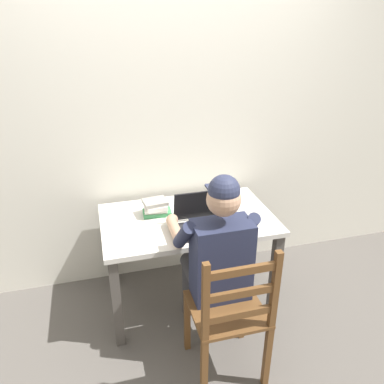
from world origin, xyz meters
name	(u,v)px	position (x,y,z in m)	size (l,w,h in m)	color
ground_plane	(188,297)	(0.00, 0.00, 0.00)	(8.00, 8.00, 0.00)	#56514C
back_wall	(172,120)	(0.00, 0.45, 1.30)	(6.00, 0.04, 2.60)	silver
desk	(188,230)	(0.00, 0.00, 0.61)	(1.21, 0.74, 0.71)	beige
seated_person	(215,254)	(0.06, -0.44, 0.69)	(0.50, 0.60, 1.25)	#232842
wooden_chair	(230,314)	(0.06, -0.73, 0.47)	(0.42, 0.42, 0.95)	brown
laptop	(201,220)	(0.05, -0.15, 0.77)	(0.33, 0.28, 0.23)	black
computer_mouse	(236,226)	(0.27, -0.22, 0.73)	(0.06, 0.10, 0.03)	black
coffee_mug_white	(209,202)	(0.19, 0.11, 0.76)	(0.12, 0.08, 0.09)	white
coffee_mug_dark	(225,196)	(0.34, 0.17, 0.76)	(0.11, 0.07, 0.09)	#2D384C
book_stack_main	(156,207)	(-0.21, 0.10, 0.77)	(0.21, 0.17, 0.11)	#38844C
paper_pile_near_laptop	(165,210)	(-0.14, 0.14, 0.72)	(0.25, 0.20, 0.01)	white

